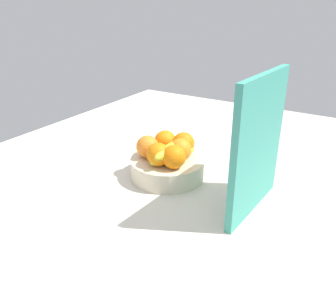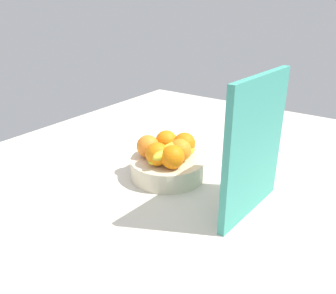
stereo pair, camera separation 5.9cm
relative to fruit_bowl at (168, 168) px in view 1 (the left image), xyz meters
The scene contains 11 objects.
ground_plane 4.63cm from the fruit_bowl, behind, with size 180.00×140.00×3.00cm, color beige.
fruit_bowl is the anchor object (origin of this frame).
orange_front_left 8.81cm from the fruit_bowl, 139.73° to the right, with size 7.03×7.03×7.03cm, color orange.
orange_front_right 9.20cm from the fruit_bowl, 70.48° to the right, with size 7.03×7.03×7.03cm, color orange.
orange_center 8.41cm from the fruit_bowl, ahead, with size 7.03×7.03×7.03cm, color orange.
orange_back_left 9.12cm from the fruit_bowl, 46.66° to the left, with size 7.03×7.03×7.03cm, color orange.
orange_back_right 7.58cm from the fruit_bowl, 105.89° to the left, with size 7.03×7.03×7.03cm, color orange.
orange_top_stack 9.20cm from the fruit_bowl, 162.01° to the left, with size 7.03×7.03×7.03cm, color orange.
banana_bunch 6.58cm from the fruit_bowl, 64.93° to the left, with size 17.61×9.67×6.20cm.
cutting_board 32.14cm from the fruit_bowl, 83.38° to the left, with size 28.00×1.80×36.00cm, color teal.
jar_lid 26.28cm from the fruit_bowl, 150.77° to the right, with size 6.05×6.05×1.77cm, color white.
Camera 1 is at (82.99, 50.52, 51.26)cm, focal length 36.84 mm.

